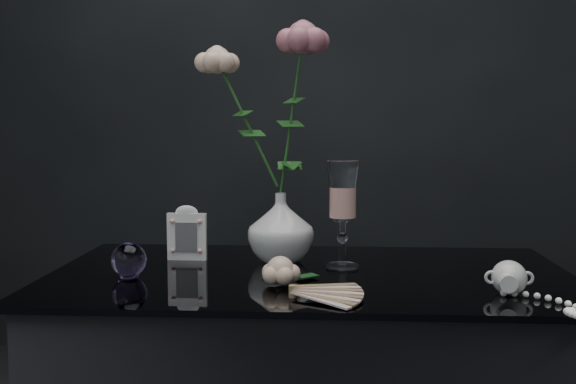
# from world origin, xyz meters

# --- Properties ---
(vase) EXTENTS (0.15, 0.15, 0.15)m
(vase) POSITION_xyz_m (-0.07, 0.15, 0.84)
(vase) COLOR white
(vase) RESTS_ON table
(wine_glass) EXTENTS (0.08, 0.08, 0.22)m
(wine_glass) POSITION_xyz_m (0.07, 0.10, 0.87)
(wine_glass) COLOR white
(wine_glass) RESTS_ON table
(picture_frame) EXTENTS (0.09, 0.07, 0.12)m
(picture_frame) POSITION_xyz_m (-0.27, 0.16, 0.82)
(picture_frame) COLOR white
(picture_frame) RESTS_ON table
(paperweight) EXTENTS (0.08, 0.08, 0.07)m
(paperweight) POSITION_xyz_m (-0.35, -0.01, 0.80)
(paperweight) COLOR #A282D3
(paperweight) RESTS_ON table
(paper_fan) EXTENTS (0.28, 0.24, 0.03)m
(paper_fan) POSITION_xyz_m (-0.02, -0.15, 0.77)
(paper_fan) COLOR #FBE4C9
(paper_fan) RESTS_ON table
(loose_rose) EXTENTS (0.14, 0.18, 0.06)m
(loose_rose) POSITION_xyz_m (-0.05, -0.06, 0.79)
(loose_rose) COLOR #FEC8A4
(loose_rose) RESTS_ON table
(pearl_jar) EXTENTS (0.22, 0.23, 0.06)m
(pearl_jar) POSITION_xyz_m (0.36, -0.10, 0.79)
(pearl_jar) COLOR white
(pearl_jar) RESTS_ON table
(roses) EXTENTS (0.27, 0.12, 0.42)m
(roses) POSITION_xyz_m (-0.09, 0.16, 1.11)
(roses) COLOR #FDC2A0
(roses) RESTS_ON vase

